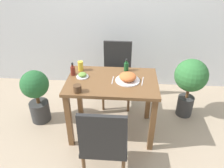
% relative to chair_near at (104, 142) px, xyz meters
% --- Properties ---
extents(ground_plane, '(16.00, 16.00, 0.00)m').
position_rel_chair_near_xyz_m(ground_plane, '(0.02, 0.72, -0.52)').
color(ground_plane, tan).
extents(wall_back, '(8.00, 0.05, 2.60)m').
position_rel_chair_near_xyz_m(wall_back, '(0.02, 1.95, 0.78)').
color(wall_back, silver).
rests_on(wall_back, ground_plane).
extents(dining_table, '(1.03, 0.66, 0.74)m').
position_rel_chair_near_xyz_m(dining_table, '(0.02, 0.72, 0.09)').
color(dining_table, brown).
rests_on(dining_table, ground_plane).
extents(chair_near, '(0.42, 0.42, 0.92)m').
position_rel_chair_near_xyz_m(chair_near, '(0.00, 0.00, 0.00)').
color(chair_near, black).
rests_on(chair_near, ground_plane).
extents(chair_far, '(0.42, 0.42, 0.92)m').
position_rel_chair_near_xyz_m(chair_far, '(0.04, 1.39, 0.00)').
color(chair_far, black).
rests_on(chair_far, ground_plane).
extents(food_plate, '(0.27, 0.27, 0.09)m').
position_rel_chair_near_xyz_m(food_plate, '(0.19, 0.72, 0.26)').
color(food_plate, white).
rests_on(food_plate, dining_table).
extents(side_plate, '(0.14, 0.14, 0.05)m').
position_rel_chair_near_xyz_m(side_plate, '(-0.33, 0.77, 0.24)').
color(side_plate, white).
rests_on(side_plate, dining_table).
extents(drink_cup, '(0.08, 0.08, 0.08)m').
position_rel_chair_near_xyz_m(drink_cup, '(-0.32, 0.46, 0.26)').
color(drink_cup, '#4C331E').
rests_on(drink_cup, dining_table).
extents(juice_glass, '(0.06, 0.06, 0.12)m').
position_rel_chair_near_xyz_m(juice_glass, '(-0.38, 0.93, 0.28)').
color(juice_glass, gold).
rests_on(juice_glass, dining_table).
extents(sauce_bottle, '(0.06, 0.06, 0.16)m').
position_rel_chair_near_xyz_m(sauce_bottle, '(0.17, 0.97, 0.28)').
color(sauce_bottle, '#194C23').
rests_on(sauce_bottle, dining_table).
extents(condiment_bottle, '(0.06, 0.06, 0.16)m').
position_rel_chair_near_xyz_m(condiment_bottle, '(-0.45, 0.82, 0.28)').
color(condiment_bottle, maroon).
rests_on(condiment_bottle, dining_table).
extents(fork_utensil, '(0.02, 0.16, 0.00)m').
position_rel_chair_near_xyz_m(fork_utensil, '(0.02, 0.72, 0.22)').
color(fork_utensil, silver).
rests_on(fork_utensil, dining_table).
extents(spoon_utensil, '(0.03, 0.19, 0.00)m').
position_rel_chair_near_xyz_m(spoon_utensil, '(0.36, 0.72, 0.22)').
color(spoon_utensil, silver).
rests_on(spoon_utensil, dining_table).
extents(potted_plant_left, '(0.35, 0.35, 0.74)m').
position_rel_chair_near_xyz_m(potted_plant_left, '(-0.97, 0.86, -0.08)').
color(potted_plant_left, '#333333').
rests_on(potted_plant_left, ground_plane).
extents(potted_plant_right, '(0.42, 0.42, 0.84)m').
position_rel_chair_near_xyz_m(potted_plant_right, '(1.01, 1.12, 0.03)').
color(potted_plant_right, '#333333').
rests_on(potted_plant_right, ground_plane).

